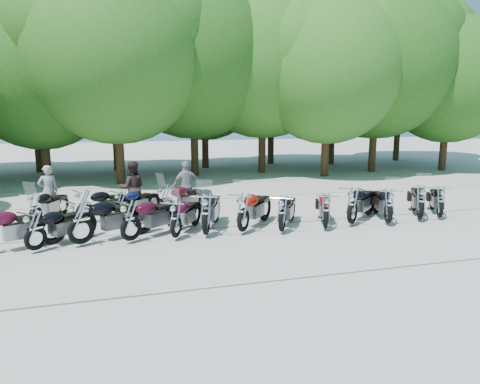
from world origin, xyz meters
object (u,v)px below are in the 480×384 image
object	(u,v)px
motorcycle_6	(243,211)
rider_1	(133,188)
motorcycle_4	(176,218)
rider_2	(186,186)
motorcycle_8	(326,210)
motorcycle_2	(81,220)
motorcycle_7	(282,212)
motorcycle_13	(35,208)
motorcycle_10	(389,205)
motorcycle_11	(421,201)
motorcycle_3	(131,219)
motorcycle_15	(122,203)
motorcycle_1	(35,229)
motorcycle_12	(441,201)
motorcycle_14	(85,205)
rider_0	(48,191)
motorcycle_5	(206,213)
motorcycle_16	(166,200)
motorcycle_9	(353,204)

from	to	relation	value
motorcycle_6	rider_1	world-z (taller)	rider_1
motorcycle_4	rider_2	distance (m)	3.80
rider_1	rider_2	bearing A→B (deg)	-175.99
motorcycle_8	motorcycle_2	bearing A→B (deg)	21.00
motorcycle_7	motorcycle_13	bearing A→B (deg)	10.74
motorcycle_10	motorcycle_11	bearing A→B (deg)	-153.14
motorcycle_3	motorcycle_15	bearing A→B (deg)	-31.79
motorcycle_1	motorcycle_7	xyz separation A→B (m)	(6.68, -0.02, 0.03)
motorcycle_12	motorcycle_11	bearing A→B (deg)	36.26
motorcycle_3	motorcycle_12	size ratio (longest dim) A/B	1.08
motorcycle_8	rider_2	size ratio (longest dim) A/B	1.24
motorcycle_14	rider_0	size ratio (longest dim) A/B	1.24
motorcycle_2	motorcycle_14	world-z (taller)	motorcycle_2
motorcycle_7	rider_1	world-z (taller)	rider_1
motorcycle_5	rider_0	world-z (taller)	rider_0
motorcycle_1	motorcycle_2	size ratio (longest dim) A/B	0.85
motorcycle_14	rider_1	bearing A→B (deg)	-86.26
motorcycle_14	motorcycle_15	bearing A→B (deg)	-111.94
motorcycle_4	motorcycle_7	bearing A→B (deg)	-154.57
motorcycle_2	rider_1	bearing A→B (deg)	-50.56
motorcycle_10	motorcycle_16	xyz separation A→B (m)	(-6.70, 2.68, 0.00)
motorcycle_7	motorcycle_3	bearing A→B (deg)	28.91
motorcycle_3	motorcycle_15	size ratio (longest dim) A/B	1.17
motorcycle_16	motorcycle_8	bearing A→B (deg)	-150.35
motorcycle_3	motorcycle_6	bearing A→B (deg)	-125.80
motorcycle_11	motorcycle_15	distance (m)	9.83
motorcycle_2	motorcycle_1	bearing A→B (deg)	72.76
motorcycle_7	rider_1	size ratio (longest dim) A/B	1.21
rider_2	rider_0	bearing A→B (deg)	-16.55
motorcycle_15	motorcycle_16	size ratio (longest dim) A/B	0.86
motorcycle_6	motorcycle_8	xyz separation A→B (m)	(2.51, -0.28, -0.06)
motorcycle_6	motorcycle_13	world-z (taller)	motorcycle_6
rider_1	motorcycle_3	bearing A→B (deg)	86.44
motorcycle_13	rider_1	size ratio (longest dim) A/B	1.16
motorcycle_14	rider_0	bearing A→B (deg)	13.78
motorcycle_14	motorcycle_16	xyz separation A→B (m)	(2.56, -0.09, 0.04)
motorcycle_13	motorcycle_3	bearing A→B (deg)	160.75
motorcycle_13	motorcycle_7	bearing A→B (deg)	-178.36
motorcycle_4	motorcycle_7	xyz separation A→B (m)	(3.10, -0.19, 0.01)
motorcycle_5	rider_0	size ratio (longest dim) A/B	1.42
motorcycle_1	motorcycle_15	xyz separation A→B (m)	(2.13, 2.86, -0.04)
motorcycle_2	motorcycle_13	size ratio (longest dim) A/B	1.17
motorcycle_3	motorcycle_13	distance (m)	3.79
motorcycle_6	rider_1	bearing A→B (deg)	-9.10
motorcycle_4	motorcycle_11	xyz separation A→B (m)	(7.98, -0.06, 0.05)
motorcycle_8	rider_1	xyz separation A→B (m)	(-5.54, 3.75, 0.30)
motorcycle_10	rider_2	xyz separation A→B (m)	(-5.83, 3.90, 0.24)
motorcycle_9	motorcycle_4	bearing A→B (deg)	48.66
motorcycle_9	motorcycle_14	size ratio (longest dim) A/B	1.13
motorcycle_5	rider_0	distance (m)	6.14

